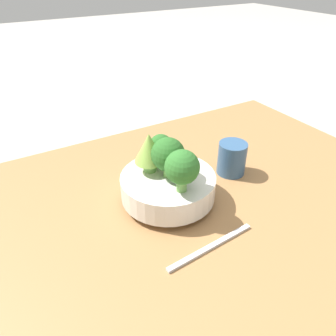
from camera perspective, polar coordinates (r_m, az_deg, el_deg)
ground_plane at (r=0.75m, az=2.87°, el=-8.98°), size 6.00×6.00×0.00m
table at (r=0.74m, az=2.92°, el=-7.66°), size 1.12×0.78×0.05m
bowl at (r=0.71m, az=-0.00°, el=-3.23°), size 0.20×0.20×0.07m
broccoli_floret_center at (r=0.66m, az=0.00°, el=2.31°), size 0.07×0.07×0.09m
romanesco_piece_far at (r=0.68m, az=-3.29°, el=3.32°), size 0.06×0.06×0.09m
broccoli_floret_front at (r=0.62m, az=2.47°, el=0.04°), size 0.07×0.07×0.09m
broccoli_floret_back at (r=0.71m, az=-1.24°, el=3.60°), size 0.05×0.05×0.07m
cup at (r=0.82m, az=11.05°, el=1.68°), size 0.07×0.07×0.08m
fork at (r=0.63m, az=7.50°, el=-13.43°), size 0.20×0.02×0.01m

